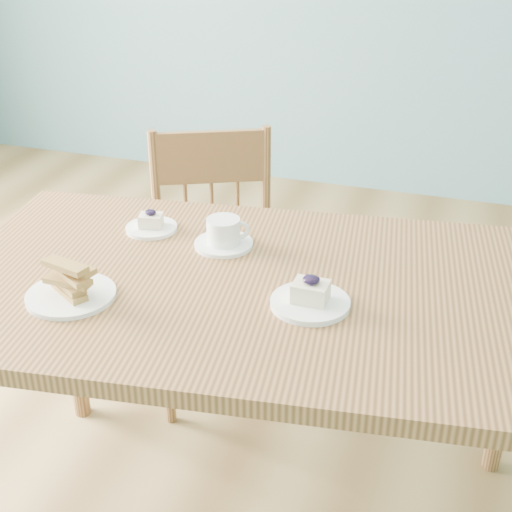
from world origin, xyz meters
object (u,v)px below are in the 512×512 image
dining_chair (216,268)px  cheesecake_plate_far (151,225)px  biscotti_plate (70,286)px  dining_table (256,311)px  coffee_cup (224,235)px  cheesecake_plate_near (310,298)px

dining_chair → cheesecake_plate_far: size_ratio=6.61×
dining_chair → cheesecake_plate_far: (-0.02, -0.43, 0.35)m
biscotti_plate → dining_table: bearing=27.8°
cheesecake_plate_far → biscotti_plate: size_ratio=0.69×
cheesecake_plate_far → coffee_cup: (0.23, -0.03, 0.02)m
dining_table → coffee_cup: bearing=124.7°
dining_chair → biscotti_plate: (-0.03, -0.82, 0.37)m
dining_table → coffee_cup: size_ratio=10.50×
cheesecake_plate_far → dining_table: bearing=-26.8°
dining_chair → cheesecake_plate_near: (0.50, -0.68, 0.36)m
cheesecake_plate_near → cheesecake_plate_far: 0.57m
dining_chair → cheesecake_plate_near: size_ratio=5.16×
cheesecake_plate_far → dining_chair: bearing=87.9°
cheesecake_plate_far → biscotti_plate: (-0.02, -0.39, 0.02)m
dining_table → dining_chair: size_ratio=1.74×
coffee_cup → biscotti_plate: biscotti_plate is taller
cheesecake_plate_far → cheesecake_plate_near: bearing=-25.8°
biscotti_plate → cheesecake_plate_far: bearing=87.2°
cheesecake_plate_near → cheesecake_plate_far: (-0.52, 0.25, -0.00)m
cheesecake_plate_near → coffee_cup: coffee_cup is taller
cheesecake_plate_near → coffee_cup: bearing=142.8°
dining_chair → coffee_cup: 0.63m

